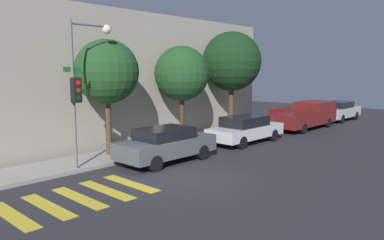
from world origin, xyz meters
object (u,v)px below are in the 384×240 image
(pickup_truck, at_px, (306,115))
(tree_far_end, at_px, (232,62))
(tree_midblock, at_px, (182,74))
(sedan_middle, at_px, (246,129))
(traffic_light_pole, at_px, (82,76))
(tree_near_corner, at_px, (107,72))
(sedan_near_corner, at_px, (166,144))
(sedan_far_end, at_px, (338,110))

(pickup_truck, distance_m, tree_far_end, 6.39)
(tree_midblock, distance_m, tree_far_end, 4.23)
(sedan_middle, relative_size, tree_far_end, 0.77)
(sedan_middle, xyz_separation_m, tree_far_end, (1.88, 2.38, 3.52))
(tree_far_end, bearing_deg, traffic_light_pole, -173.93)
(traffic_light_pole, xyz_separation_m, pickup_truck, (15.34, -1.27, -2.69))
(tree_near_corner, bearing_deg, sedan_middle, -19.36)
(pickup_truck, relative_size, tree_midblock, 1.14)
(pickup_truck, height_order, tree_midblock, tree_midblock)
(sedan_near_corner, xyz_separation_m, tree_far_end, (7.51, 2.38, 3.50))
(pickup_truck, xyz_separation_m, tree_far_end, (-4.86, 2.38, 3.40))
(sedan_near_corner, height_order, pickup_truck, pickup_truck)
(tree_far_end, bearing_deg, sedan_middle, -128.24)
(tree_near_corner, xyz_separation_m, tree_far_end, (8.67, 0.00, 0.58))
(traffic_light_pole, xyz_separation_m, sedan_near_corner, (2.97, -1.27, -2.79))
(tree_far_end, bearing_deg, tree_midblock, 180.00)
(tree_near_corner, bearing_deg, tree_far_end, 0.00)
(tree_midblock, xyz_separation_m, tree_far_end, (4.18, 0.00, 0.68))
(sedan_near_corner, xyz_separation_m, tree_near_corner, (-1.15, 2.38, 2.92))
(tree_far_end, bearing_deg, sedan_near_corner, -162.39)
(sedan_middle, xyz_separation_m, tree_midblock, (-2.30, 2.38, 2.84))
(sedan_far_end, distance_m, tree_midblock, 14.81)
(tree_near_corner, relative_size, tree_midblock, 1.01)
(sedan_far_end, bearing_deg, pickup_truck, 180.00)
(pickup_truck, bearing_deg, sedan_middle, -180.00)
(tree_midblock, relative_size, tree_far_end, 0.83)
(traffic_light_pole, height_order, sedan_far_end, traffic_light_pole)
(sedan_middle, xyz_separation_m, tree_near_corner, (-6.79, 2.38, 2.94))
(tree_near_corner, xyz_separation_m, tree_midblock, (4.49, 0.00, -0.10))
(sedan_near_corner, bearing_deg, sedan_middle, 0.00)
(sedan_far_end, bearing_deg, sedan_near_corner, -180.00)
(sedan_middle, bearing_deg, tree_near_corner, 160.64)
(tree_midblock, bearing_deg, sedan_near_corner, -144.45)
(traffic_light_pole, bearing_deg, tree_near_corner, 31.54)
(tree_far_end, bearing_deg, sedan_far_end, -13.20)
(pickup_truck, relative_size, sedan_far_end, 1.29)
(sedan_far_end, distance_m, tree_near_corner, 19.21)
(pickup_truck, xyz_separation_m, tree_near_corner, (-13.53, 2.38, 2.82))
(sedan_middle, xyz_separation_m, pickup_truck, (6.74, 0.00, 0.12))
(pickup_truck, height_order, tree_near_corner, tree_near_corner)
(traffic_light_pole, bearing_deg, tree_midblock, 10.02)
(sedan_far_end, relative_size, tree_near_corner, 0.87)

